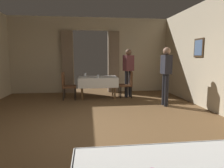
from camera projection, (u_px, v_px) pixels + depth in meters
ground at (95, 128)px, 3.98m from camera, size 10.08×10.08×0.00m
wall_back at (91, 55)px, 7.88m from camera, size 6.40×0.27×3.00m
dining_table_mid at (98, 80)px, 6.79m from camera, size 1.35×0.88×0.75m
chair_mid_left at (67, 84)px, 6.59m from camera, size 0.44×0.44×0.93m
chair_mid_right at (127, 83)px, 6.95m from camera, size 0.44×0.44×0.93m
glass_mid_a at (85, 75)px, 6.98m from camera, size 0.08×0.08×0.12m
plate_mid_b at (112, 76)px, 6.98m from camera, size 0.24×0.24×0.01m
plate_mid_c at (94, 76)px, 7.00m from camera, size 0.19×0.19×0.01m
glass_mid_d at (98, 76)px, 6.54m from camera, size 0.08×0.08×0.09m
person_waiter_by_doorway at (166, 71)px, 5.65m from camera, size 0.23×0.36×1.72m
person_diner_standing_aside at (128, 69)px, 6.93m from camera, size 0.42×0.37×1.72m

